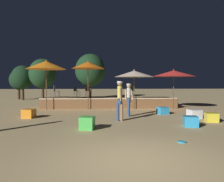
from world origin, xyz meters
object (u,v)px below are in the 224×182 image
Objects in this scene: cube_seat_3 at (163,111)px; background_tree_3 at (43,74)px; cube_seat_2 at (194,114)px; background_tree_0 at (19,80)px; cube_seat_4 at (29,113)px; bistro_chair_1 at (76,90)px; background_tree_1 at (90,70)px; background_tree_2 at (23,77)px; person_2 at (120,98)px; bistro_chair_3 at (56,90)px; cube_seat_0 at (212,117)px; frisbee_disc at (182,142)px; cube_seat_5 at (87,123)px; patio_umbrella_3 at (88,65)px; bistro_chair_0 at (132,90)px; patio_umbrella_0 at (174,73)px; cube_seat_1 at (191,121)px; patio_umbrella_2 at (46,65)px; person_1 at (129,98)px; bistro_chair_2 at (88,89)px; patio_umbrella_1 at (134,74)px.

background_tree_3 is at bearing 131.91° from cube_seat_3.
cube_seat_2 is 19.29m from background_tree_0.
cube_seat_4 is 0.73× the size of bistro_chair_1.
background_tree_2 is at bearing -160.69° from background_tree_1.
cube_seat_2 is 0.35× the size of person_2.
background_tree_3 is at bearing 22.33° from bistro_chair_3.
person_2 reaches higher than bistro_chair_3.
cube_seat_2 is (-0.36, 1.02, 0.02)m from cube_seat_0.
bistro_chair_1 is (-2.66, 5.99, 0.20)m from person_2.
frisbee_disc is at bearing -101.32° from cube_seat_3.
cube_seat_2 is at bearing 23.38° from cube_seat_5.
patio_umbrella_3 reaches higher than bistro_chair_0.
background_tree_2 is 2.32m from background_tree_3.
patio_umbrella_0 is at bearing 86.45° from cube_seat_2.
cube_seat_1 reaches higher than cube_seat_3.
background_tree_0 is (-7.01, 8.14, 0.83)m from bistro_chair_1.
cube_seat_5 is 0.70× the size of bistro_chair_1.
bistro_chair_0 is (5.98, 1.80, -1.68)m from patio_umbrella_2.
cube_seat_4 reaches higher than frisbee_disc.
cube_seat_2 is 5.79m from cube_seat_5.
person_1 reaches higher than cube_seat_5.
cube_seat_4 is at bearing -92.57° from patio_umbrella_2.
background_tree_2 is (-8.95, 13.22, 1.27)m from person_2.
background_tree_1 is at bearing -9.40° from bistro_chair_3.
cube_seat_0 is at bearing -10.81° from cube_seat_4.
patio_umbrella_3 is at bearing -49.81° from background_tree_2.
person_1 is (5.07, -3.04, -1.96)m from patio_umbrella_2.
person_1 is 16.41m from background_tree_0.
patio_umbrella_2 reaches higher than cube_seat_1.
frisbee_disc is at bearing -128.16° from bistro_chair_1.
patio_umbrella_1 is at bearing -53.29° from bistro_chair_2.
background_tree_3 is (2.94, -1.48, 0.62)m from background_tree_0.
cube_seat_4 is at bearing 174.31° from bistro_chair_3.
background_tree_0 is 7.95m from background_tree_1.
background_tree_3 reaches higher than patio_umbrella_3.
patio_umbrella_2 is 2.75m from patio_umbrella_3.
patio_umbrella_1 reaches higher than frisbee_disc.
background_tree_1 is (-3.49, 9.43, 1.97)m from bistro_chair_0.
patio_umbrella_1 is at bearing -39.54° from background_tree_2.
cube_seat_1 is 2.68m from frisbee_disc.
cube_seat_2 is 0.37× the size of person_1.
cube_seat_1 reaches higher than frisbee_disc.
cube_seat_5 reaches higher than cube_seat_3.
background_tree_2 is (0.72, -0.91, 0.24)m from background_tree_0.
cube_seat_3 is at bearing 7.34° from cube_seat_4.
patio_umbrella_1 is at bearing 65.70° from cube_seat_5.
bistro_chair_1 is 7.94m from background_tree_3.
cube_seat_2 is 0.73× the size of bistro_chair_0.
bistro_chair_1 reaches higher than cube_seat_4.
frisbee_disc is at bearing -118.38° from cube_seat_2.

